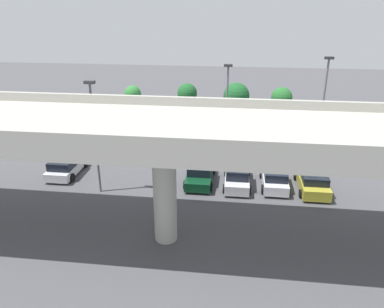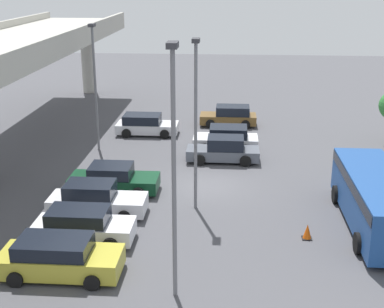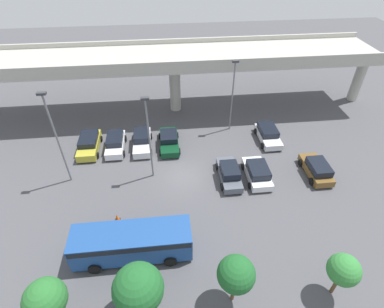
{
  "view_description": "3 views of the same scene",
  "coord_description": "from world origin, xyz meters",
  "px_view_note": "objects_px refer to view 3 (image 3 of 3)",
  "views": [
    {
      "loc": [
        -3.82,
        31.34,
        13.12
      ],
      "look_at": [
        -0.37,
        3.24,
        1.54
      ],
      "focal_mm": 35.0,
      "sensor_mm": 36.0,
      "label": 1
    },
    {
      "loc": [
        -27.61,
        -1.18,
        11.18
      ],
      "look_at": [
        2.96,
        1.11,
        0.84
      ],
      "focal_mm": 50.0,
      "sensor_mm": 36.0,
      "label": 2
    },
    {
      "loc": [
        -1.54,
        -21.03,
        19.79
      ],
      "look_at": [
        0.77,
        0.41,
        2.39
      ],
      "focal_mm": 28.0,
      "sensor_mm": 36.0,
      "label": 3
    }
  ],
  "objects_px": {
    "parked_car_5": "(257,172)",
    "lamp_post_near_aisle": "(233,91)",
    "parked_car_2": "(142,141)",
    "lamp_post_by_overpass": "(149,134)",
    "tree_front_far_right": "(344,270)",
    "shuttle_bus": "(132,241)",
    "parked_car_3": "(169,141)",
    "tree_front_right": "(236,274)",
    "parked_car_4": "(229,173)",
    "traffic_cone": "(117,218)",
    "tree_front_left": "(45,299)",
    "parked_car_7": "(317,169)",
    "parked_car_6": "(268,134)",
    "parked_car_1": "(115,143)",
    "parked_car_0": "(89,144)",
    "lamp_post_mid_lot": "(56,134)",
    "tree_front_centre": "(138,289)"
  },
  "relations": [
    {
      "from": "tree_front_left",
      "to": "parked_car_5",
      "type": "bearing_deg",
      "value": 35.49
    },
    {
      "from": "shuttle_bus",
      "to": "lamp_post_by_overpass",
      "type": "height_order",
      "value": "lamp_post_by_overpass"
    },
    {
      "from": "tree_front_far_right",
      "to": "shuttle_bus",
      "type": "bearing_deg",
      "value": 161.82
    },
    {
      "from": "parked_car_0",
      "to": "parked_car_5",
      "type": "distance_m",
      "value": 17.67
    },
    {
      "from": "parked_car_2",
      "to": "lamp_post_by_overpass",
      "type": "distance_m",
      "value": 6.45
    },
    {
      "from": "lamp_post_near_aisle",
      "to": "parked_car_2",
      "type": "bearing_deg",
      "value": -167.01
    },
    {
      "from": "parked_car_2",
      "to": "tree_front_far_right",
      "type": "xyz_separation_m",
      "value": [
        12.91,
        -17.55,
        1.93
      ]
    },
    {
      "from": "lamp_post_near_aisle",
      "to": "traffic_cone",
      "type": "distance_m",
      "value": 17.7
    },
    {
      "from": "tree_front_left",
      "to": "tree_front_centre",
      "type": "distance_m",
      "value": 5.23
    },
    {
      "from": "shuttle_bus",
      "to": "lamp_post_near_aisle",
      "type": "distance_m",
      "value": 18.99
    },
    {
      "from": "parked_car_0",
      "to": "tree_front_right",
      "type": "bearing_deg",
      "value": 34.14
    },
    {
      "from": "shuttle_bus",
      "to": "lamp_post_near_aisle",
      "type": "xyz_separation_m",
      "value": [
        10.41,
        15.52,
        3.34
      ]
    },
    {
      "from": "parked_car_4",
      "to": "lamp_post_near_aisle",
      "type": "height_order",
      "value": "lamp_post_near_aisle"
    },
    {
      "from": "parked_car_5",
      "to": "parked_car_6",
      "type": "bearing_deg",
      "value": -25.97
    },
    {
      "from": "parked_car_2",
      "to": "parked_car_3",
      "type": "xyz_separation_m",
      "value": [
        2.89,
        -0.25,
        -0.05
      ]
    },
    {
      "from": "parked_car_3",
      "to": "parked_car_5",
      "type": "distance_m",
      "value": 10.02
    },
    {
      "from": "parked_car_2",
      "to": "tree_front_far_right",
      "type": "height_order",
      "value": "tree_front_far_right"
    },
    {
      "from": "parked_car_2",
      "to": "lamp_post_by_overpass",
      "type": "relative_size",
      "value": 0.56
    },
    {
      "from": "parked_car_3",
      "to": "tree_front_right",
      "type": "relative_size",
      "value": 1.14
    },
    {
      "from": "parked_car_5",
      "to": "shuttle_bus",
      "type": "xyz_separation_m",
      "value": [
        -11.29,
        -6.98,
        0.76
      ]
    },
    {
      "from": "parked_car_7",
      "to": "tree_front_left",
      "type": "height_order",
      "value": "tree_front_left"
    },
    {
      "from": "parked_car_4",
      "to": "tree_front_right",
      "type": "xyz_separation_m",
      "value": [
        -2.08,
        -11.21,
        2.27
      ]
    },
    {
      "from": "parked_car_4",
      "to": "parked_car_6",
      "type": "relative_size",
      "value": 1.02
    },
    {
      "from": "parked_car_7",
      "to": "shuttle_bus",
      "type": "relative_size",
      "value": 0.51
    },
    {
      "from": "tree_front_left",
      "to": "parked_car_7",
      "type": "bearing_deg",
      "value": 27.23
    },
    {
      "from": "parked_car_6",
      "to": "tree_front_far_right",
      "type": "bearing_deg",
      "value": -3.06
    },
    {
      "from": "lamp_post_by_overpass",
      "to": "tree_front_left",
      "type": "xyz_separation_m",
      "value": [
        -5.97,
        -12.67,
        -2.16
      ]
    },
    {
      "from": "parked_car_5",
      "to": "lamp_post_near_aisle",
      "type": "bearing_deg",
      "value": 5.84
    },
    {
      "from": "parked_car_2",
      "to": "tree_front_centre",
      "type": "xyz_separation_m",
      "value": [
        0.38,
        -17.46,
        2.1
      ]
    },
    {
      "from": "parked_car_1",
      "to": "parked_car_3",
      "type": "height_order",
      "value": "parked_car_1"
    },
    {
      "from": "parked_car_3",
      "to": "lamp_post_near_aisle",
      "type": "xyz_separation_m",
      "value": [
        7.18,
        2.57,
        4.12
      ]
    },
    {
      "from": "parked_car_5",
      "to": "shuttle_bus",
      "type": "relative_size",
      "value": 0.51
    },
    {
      "from": "parked_car_3",
      "to": "tree_front_right",
      "type": "bearing_deg",
      "value": 10.95
    },
    {
      "from": "parked_car_0",
      "to": "lamp_post_by_overpass",
      "type": "height_order",
      "value": "lamp_post_by_overpass"
    },
    {
      "from": "parked_car_1",
      "to": "lamp_post_mid_lot",
      "type": "height_order",
      "value": "lamp_post_mid_lot"
    },
    {
      "from": "parked_car_2",
      "to": "tree_front_right",
      "type": "distance_m",
      "value": 18.51
    },
    {
      "from": "parked_car_4",
      "to": "tree_front_left",
      "type": "bearing_deg",
      "value": 130.97
    },
    {
      "from": "parked_car_1",
      "to": "parked_car_3",
      "type": "bearing_deg",
      "value": 88.68
    },
    {
      "from": "parked_car_4",
      "to": "lamp_post_by_overpass",
      "type": "distance_m",
      "value": 8.38
    },
    {
      "from": "parked_car_3",
      "to": "parked_car_7",
      "type": "distance_m",
      "value": 15.12
    },
    {
      "from": "parked_car_6",
      "to": "tree_front_centre",
      "type": "bearing_deg",
      "value": -38.04
    },
    {
      "from": "parked_car_5",
      "to": "tree_front_far_right",
      "type": "height_order",
      "value": "tree_front_far_right"
    },
    {
      "from": "lamp_post_near_aisle",
      "to": "lamp_post_by_overpass",
      "type": "distance_m",
      "value": 11.44
    },
    {
      "from": "lamp_post_by_overpass",
      "to": "shuttle_bus",
      "type": "bearing_deg",
      "value": -99.9
    },
    {
      "from": "traffic_cone",
      "to": "parked_car_2",
      "type": "bearing_deg",
      "value": 79.53
    },
    {
      "from": "shuttle_bus",
      "to": "lamp_post_by_overpass",
      "type": "bearing_deg",
      "value": -99.9
    },
    {
      "from": "tree_front_left",
      "to": "lamp_post_mid_lot",
      "type": "bearing_deg",
      "value": 97.95
    },
    {
      "from": "lamp_post_by_overpass",
      "to": "tree_front_left",
      "type": "bearing_deg",
      "value": -115.21
    },
    {
      "from": "shuttle_bus",
      "to": "lamp_post_mid_lot",
      "type": "bearing_deg",
      "value": -53.8
    },
    {
      "from": "lamp_post_near_aisle",
      "to": "tree_front_far_right",
      "type": "height_order",
      "value": "lamp_post_near_aisle"
    }
  ]
}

